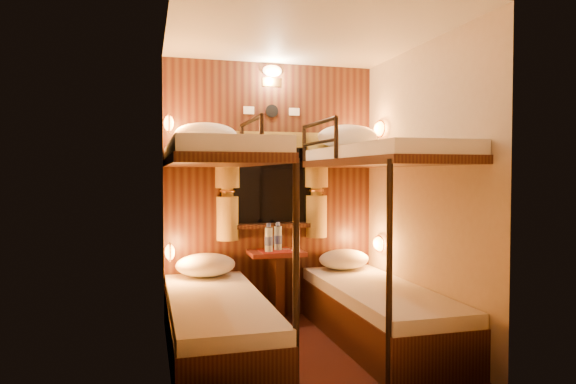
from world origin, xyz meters
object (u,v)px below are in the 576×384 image
object	(u,v)px
table	(276,276)
bottle_right	(278,238)
bunk_left	(217,282)
bunk_right	(378,273)
bottle_left	(269,240)

from	to	relation	value
table	bottle_right	distance (m)	0.35
table	bunk_left	bearing A→B (deg)	-129.67
bunk_right	table	distance (m)	1.02
bunk_right	table	size ratio (longest dim) A/B	2.90
bunk_right	bottle_right	size ratio (longest dim) A/B	7.27
bunk_right	table	world-z (taller)	bunk_right
bunk_right	bunk_left	bearing A→B (deg)	180.00
bottle_right	table	bearing A→B (deg)	-124.90
bottle_right	bunk_left	bearing A→B (deg)	-129.46
bunk_left	bottle_left	xyz separation A→B (m)	(0.57, 0.74, 0.20)
bunk_right	bottle_right	xyz separation A→B (m)	(-0.62, 0.82, 0.20)
bunk_left	bunk_right	world-z (taller)	same
bunk_left	table	distance (m)	1.02
bunk_right	table	xyz separation A→B (m)	(-0.65, 0.78, -0.14)
bunk_left	table	xyz separation A→B (m)	(0.65, 0.78, -0.14)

